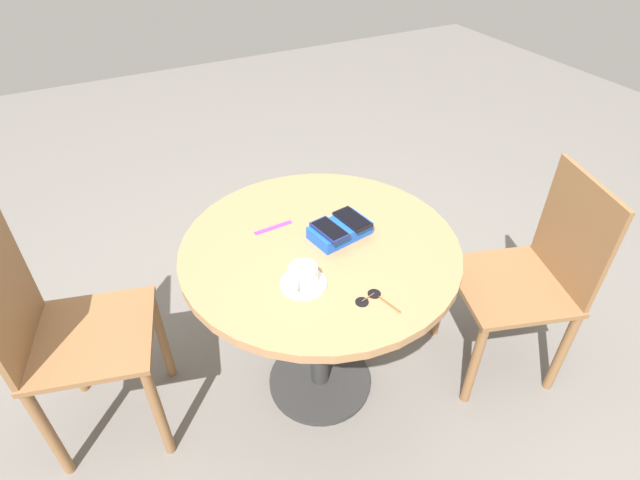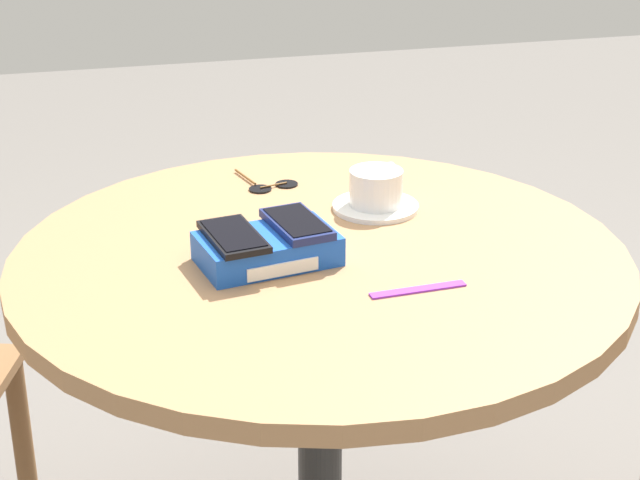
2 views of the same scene
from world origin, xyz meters
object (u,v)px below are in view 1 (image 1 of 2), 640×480
chair_near_window (71,338)px  coffee_cup (303,276)px  phone_box (340,230)px  phone_black (352,219)px  lanyard_strap (273,227)px  saucer (303,284)px  chair_far_side (528,279)px  sunglasses (371,299)px  phone_navy (329,229)px  round_table (320,274)px

chair_near_window → coffee_cup: bearing=151.9°
phone_box → phone_black: phone_black is taller
lanyard_strap → coffee_cup: bearing=83.6°
coffee_cup → phone_box: bearing=-142.9°
saucer → chair_far_side: 0.93m
phone_black → coffee_cup: 0.31m
saucer → coffee_cup: 0.03m
phone_box → phone_black: 0.06m
lanyard_strap → saucer: bearing=84.0°
phone_box → saucer: size_ratio=1.51×
saucer → sunglasses: 0.20m
coffee_cup → lanyard_strap: coffee_cup is taller
coffee_cup → chair_near_window: size_ratio=0.11×
phone_box → phone_black: (-0.05, -0.00, 0.03)m
phone_navy → lanyard_strap: size_ratio=1.02×
coffee_cup → chair_far_side: bearing=173.8°
phone_box → lanyard_strap: bearing=-38.1°
phone_navy → chair_near_window: size_ratio=0.16×
phone_box → round_table: bearing=10.2°
phone_navy → lanyard_strap: (0.13, -0.15, -0.05)m
saucer → lanyard_strap: 0.30m
phone_box → chair_far_side: size_ratio=0.24×
phone_navy → saucer: 0.22m
coffee_cup → chair_far_side: size_ratio=0.12×
phone_box → phone_navy: (0.05, 0.01, 0.03)m
phone_black → chair_far_side: 0.75m
chair_far_side → lanyard_strap: bearing=-24.9°
round_table → lanyard_strap: lanyard_strap is taller
round_table → chair_near_window: chair_near_window is taller
coffee_cup → sunglasses: (-0.14, 0.14, -0.04)m
chair_far_side → phone_navy: bearing=-18.8°
lanyard_strap → sunglasses: size_ratio=1.17×
chair_near_window → chair_far_side: (-1.56, 0.45, -0.02)m
round_table → chair_near_window: size_ratio=1.02×
saucer → coffee_cup: coffee_cup is taller
coffee_cup → sunglasses: 0.20m
lanyard_strap → sunglasses: bearing=104.2°
coffee_cup → sunglasses: size_ratio=0.86×
saucer → round_table: bearing=-131.9°
phone_black → sunglasses: (0.12, 0.30, -0.05)m
phone_black → chair_near_window: chair_near_window is taller
phone_navy → coffee_cup: coffee_cup is taller
saucer → chair_far_side: bearing=173.6°
round_table → saucer: 0.23m
phone_black → saucer: 0.31m
phone_black → phone_navy: 0.10m
round_table → phone_black: (-0.13, -0.02, 0.17)m
coffee_cup → chair_near_window: bearing=-28.1°
round_table → phone_box: (-0.08, -0.01, 0.15)m
saucer → chair_far_side: (-0.89, 0.10, -0.27)m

